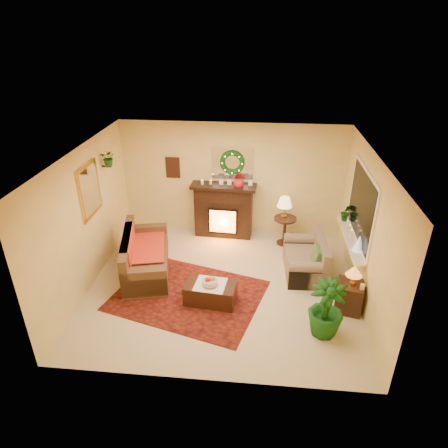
# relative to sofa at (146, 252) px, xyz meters

# --- Properties ---
(floor) EXTENTS (5.00, 5.00, 0.00)m
(floor) POSITION_rel_sofa_xyz_m (1.56, -0.37, -0.43)
(floor) COLOR beige
(floor) RESTS_ON ground
(ceiling) EXTENTS (5.00, 5.00, 0.00)m
(ceiling) POSITION_rel_sofa_xyz_m (1.56, -0.37, 2.17)
(ceiling) COLOR white
(ceiling) RESTS_ON ground
(wall_back) EXTENTS (5.00, 5.00, 0.00)m
(wall_back) POSITION_rel_sofa_xyz_m (1.56, 1.88, 0.87)
(wall_back) COLOR #EFD88C
(wall_back) RESTS_ON ground
(wall_front) EXTENTS (5.00, 5.00, 0.00)m
(wall_front) POSITION_rel_sofa_xyz_m (1.56, -2.62, 0.87)
(wall_front) COLOR #EFD88C
(wall_front) RESTS_ON ground
(wall_left) EXTENTS (4.50, 4.50, 0.00)m
(wall_left) POSITION_rel_sofa_xyz_m (-0.94, -0.37, 0.87)
(wall_left) COLOR #EFD88C
(wall_left) RESTS_ON ground
(wall_right) EXTENTS (4.50, 4.50, 0.00)m
(wall_right) POSITION_rel_sofa_xyz_m (4.06, -0.37, 0.87)
(wall_right) COLOR #EFD88C
(wall_right) RESTS_ON ground
(area_rug) EXTENTS (3.03, 2.59, 0.01)m
(area_rug) POSITION_rel_sofa_xyz_m (0.97, -0.74, -0.42)
(area_rug) COLOR maroon
(area_rug) RESTS_ON floor
(sofa) EXTENTS (1.24, 2.03, 0.81)m
(sofa) POSITION_rel_sofa_xyz_m (0.00, 0.00, 0.00)
(sofa) COLOR #5D2A1D
(sofa) RESTS_ON floor
(red_throw) EXTENTS (0.78, 1.26, 0.02)m
(red_throw) POSITION_rel_sofa_xyz_m (-0.06, 0.16, 0.02)
(red_throw) COLOR #C31D00
(red_throw) RESTS_ON sofa
(fireplace) EXTENTS (1.32, 0.49, 1.19)m
(fireplace) POSITION_rel_sofa_xyz_m (1.39, 1.67, 0.12)
(fireplace) COLOR #322414
(fireplace) RESTS_ON floor
(poinsettia) EXTENTS (0.23, 0.23, 0.23)m
(poinsettia) POSITION_rel_sofa_xyz_m (1.72, 1.63, 0.87)
(poinsettia) COLOR red
(poinsettia) RESTS_ON fireplace
(mantel_candle_a) EXTENTS (0.06, 0.06, 0.19)m
(mantel_candle_a) POSITION_rel_sofa_xyz_m (0.91, 1.62, 0.83)
(mantel_candle_a) COLOR #FEF5CA
(mantel_candle_a) RESTS_ON fireplace
(mantel_candle_b) EXTENTS (0.06, 0.06, 0.19)m
(mantel_candle_b) POSITION_rel_sofa_xyz_m (1.10, 1.66, 0.83)
(mantel_candle_b) COLOR white
(mantel_candle_b) RESTS_ON fireplace
(mantel_mirror) EXTENTS (0.92, 0.02, 0.72)m
(mantel_mirror) POSITION_rel_sofa_xyz_m (1.56, 1.86, 1.27)
(mantel_mirror) COLOR white
(mantel_mirror) RESTS_ON wall_back
(wreath) EXTENTS (0.55, 0.11, 0.55)m
(wreath) POSITION_rel_sofa_xyz_m (1.56, 1.82, 1.29)
(wreath) COLOR #194719
(wreath) RESTS_ON wall_back
(wall_art) EXTENTS (0.32, 0.03, 0.48)m
(wall_art) POSITION_rel_sofa_xyz_m (0.21, 1.86, 1.12)
(wall_art) COLOR #381E11
(wall_art) RESTS_ON wall_back
(gold_mirror) EXTENTS (0.03, 0.84, 1.00)m
(gold_mirror) POSITION_rel_sofa_xyz_m (-0.92, -0.07, 1.32)
(gold_mirror) COLOR gold
(gold_mirror) RESTS_ON wall_left
(hanging_plant) EXTENTS (0.33, 0.28, 0.36)m
(hanging_plant) POSITION_rel_sofa_xyz_m (-0.78, 0.68, 1.54)
(hanging_plant) COLOR #194719
(hanging_plant) RESTS_ON wall_left
(loveseat) EXTENTS (0.80, 1.32, 0.75)m
(loveseat) POSITION_rel_sofa_xyz_m (3.15, 0.27, -0.01)
(loveseat) COLOR #AC9C8C
(loveseat) RESTS_ON floor
(window_frame) EXTENTS (0.03, 1.86, 1.36)m
(window_frame) POSITION_rel_sofa_xyz_m (4.05, 0.18, 1.12)
(window_frame) COLOR white
(window_frame) RESTS_ON wall_right
(window_glass) EXTENTS (0.02, 1.70, 1.22)m
(window_glass) POSITION_rel_sofa_xyz_m (4.03, 0.18, 1.12)
(window_glass) COLOR black
(window_glass) RESTS_ON wall_right
(window_sill) EXTENTS (0.22, 1.86, 0.04)m
(window_sill) POSITION_rel_sofa_xyz_m (3.94, 0.18, 0.44)
(window_sill) COLOR white
(window_sill) RESTS_ON wall_right
(mini_tree) EXTENTS (0.20, 0.20, 0.30)m
(mini_tree) POSITION_rel_sofa_xyz_m (3.98, -0.31, 0.61)
(mini_tree) COLOR white
(mini_tree) RESTS_ON window_sill
(sill_plant) EXTENTS (0.26, 0.21, 0.48)m
(sill_plant) POSITION_rel_sofa_xyz_m (3.95, 0.88, 0.65)
(sill_plant) COLOR #25431F
(sill_plant) RESTS_ON window_sill
(side_table_round) EXTENTS (0.57, 0.57, 0.65)m
(side_table_round) POSITION_rel_sofa_xyz_m (2.79, 1.36, -0.11)
(side_table_round) COLOR #552412
(side_table_round) RESTS_ON floor
(lamp_cream) EXTENTS (0.33, 0.33, 0.50)m
(lamp_cream) POSITION_rel_sofa_xyz_m (2.75, 1.39, 0.45)
(lamp_cream) COLOR #E7C27D
(lamp_cream) RESTS_ON side_table_round
(end_table_square) EXTENTS (0.54, 0.54, 0.54)m
(end_table_square) POSITION_rel_sofa_xyz_m (3.82, -0.84, -0.16)
(end_table_square) COLOR #3A2919
(end_table_square) RESTS_ON floor
(lamp_tiffany) EXTENTS (0.28, 0.28, 0.40)m
(lamp_tiffany) POSITION_rel_sofa_xyz_m (3.83, -0.87, 0.31)
(lamp_tiffany) COLOR orange
(lamp_tiffany) RESTS_ON end_table_square
(coffee_table) EXTENTS (0.94, 0.58, 0.38)m
(coffee_table) POSITION_rel_sofa_xyz_m (1.41, -0.88, -0.22)
(coffee_table) COLOR #3C1D13
(coffee_table) RESTS_ON floor
(fruit_bowl) EXTENTS (0.27, 0.27, 0.06)m
(fruit_bowl) POSITION_rel_sofa_xyz_m (1.41, -0.90, 0.02)
(fruit_bowl) COLOR beige
(fruit_bowl) RESTS_ON coffee_table
(floor_palm) EXTENTS (1.99, 1.99, 2.99)m
(floor_palm) POSITION_rel_sofa_xyz_m (3.33, -1.49, 0.02)
(floor_palm) COLOR #265523
(floor_palm) RESTS_ON floor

